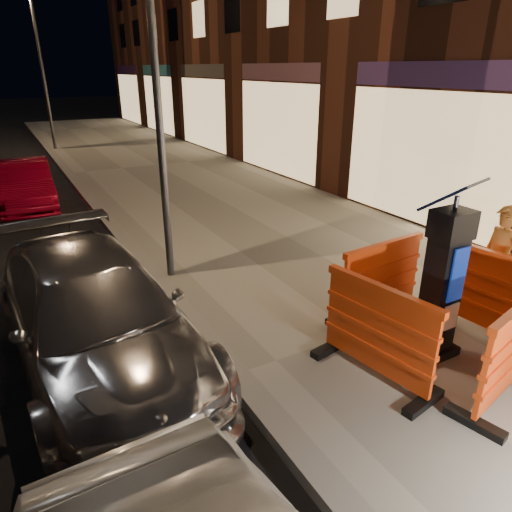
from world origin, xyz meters
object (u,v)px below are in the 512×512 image
barrier_back (381,282)px  car_red (30,207)px  barrier_kerbside (378,333)px  car_silver (103,362)px  barrier_bldgside (488,294)px  man (498,265)px  barrier_front (512,352)px  parking_kiosk (443,277)px

barrier_back → car_red: size_ratio=0.40×
barrier_kerbside → car_silver: (-2.62, 2.00, -0.72)m
barrier_back → barrier_kerbside: size_ratio=1.00×
barrier_bldgside → man: (0.41, 0.21, 0.25)m
barrier_back → car_silver: size_ratio=0.32×
car_silver → car_red: car_silver is taller
barrier_bldgside → car_silver: barrier_bldgside is taller
barrier_front → car_red: 11.65m
barrier_front → parking_kiosk: bearing=77.2°
barrier_front → barrier_bldgside: size_ratio=1.00×
car_silver → barrier_bldgside: bearing=-27.2°
parking_kiosk → man: parking_kiosk is taller
barrier_back → man: bearing=-33.5°
barrier_bldgside → man: size_ratio=0.90×
barrier_back → barrier_kerbside: (-0.95, -0.95, 0.00)m
barrier_kerbside → barrier_bldgside: same height
barrier_front → barrier_bldgside: (0.95, 0.95, 0.00)m
barrier_bldgside → car_silver: (-4.52, 2.00, -0.72)m
barrier_front → man: man is taller
barrier_kerbside → car_silver: size_ratio=0.32×
barrier_kerbside → barrier_bldgside: 1.90m
barrier_front → barrier_back: (0.00, 1.90, 0.00)m
barrier_front → car_silver: size_ratio=0.32×
barrier_bldgside → parking_kiosk: bearing=84.2°
barrier_kerbside → man: man is taller
barrier_back → man: man is taller
parking_kiosk → car_silver: size_ratio=0.44×
barrier_back → parking_kiosk: bearing=-94.8°
barrier_kerbside → car_red: bearing=6.0°
car_silver → man: (4.94, -1.80, 0.97)m
barrier_kerbside → man: bearing=-94.7°
barrier_bldgside → car_silver: 5.00m
barrier_back → barrier_bldgside: 1.34m
barrier_bldgside → man: man is taller
barrier_front → barrier_bldgside: same height
barrier_kerbside → car_red: barrier_kerbside is taller
parking_kiosk → barrier_bldgside: parking_kiosk is taller
parking_kiosk → barrier_front: parking_kiosk is taller
barrier_front → barrier_back: 1.90m
barrier_back → car_red: 9.87m
parking_kiosk → car_red: size_ratio=0.56×
barrier_front → barrier_back: same height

